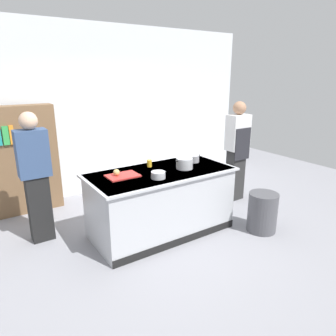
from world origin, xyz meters
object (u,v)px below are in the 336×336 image
Objects in this scene: mixing_bowl at (158,175)px; bookshelf at (21,161)px; trash_bin at (262,212)px; person_chef at (237,149)px; stock_pot at (184,163)px; onion at (116,172)px; person_guest at (35,175)px; juice_cup at (149,163)px; sauce_pan at (193,159)px.

bookshelf reaches higher than mixing_bowl.
trash_bin is at bearing -43.99° from bookshelf.
stock_pot is at bearing 115.33° from person_chef.
person_chef is (2.34, 0.20, -0.05)m from onion.
bookshelf is at bearing 136.01° from trash_bin.
bookshelf is at bearing 166.20° from person_guest.
person_guest is at bearing 162.34° from juice_cup.
sauce_pan is at bearing 122.41° from trash_bin.
mixing_bowl is (-0.82, -0.35, -0.01)m from sauce_pan.
juice_cup is at bearing 72.14° from mixing_bowl.
person_guest is 1.09m from bookshelf.
sauce_pan is 0.15× the size of person_guest.
mixing_bowl is at bearing 158.86° from trash_bin.
stock_pot is at bearing -11.07° from onion.
sauce_pan is 0.90m from mixing_bowl.
onion is at bearing 154.19° from trash_bin.
bookshelf reaches higher than juice_cup.
sauce_pan is at bearing -38.69° from bookshelf.
person_guest reaches higher than trash_bin.
onion is 0.95m from stock_pot.
person_guest is (-1.42, 0.45, -0.04)m from juice_cup.
person_guest is 1.01× the size of bookshelf.
onion is at bearing 40.41° from person_guest.
onion is at bearing 105.02° from person_chef.
juice_cup is 1.74m from trash_bin.
person_chef is (1.76, 0.04, -0.04)m from juice_cup.
trash_bin is at bearing -21.14° from mixing_bowl.
sauce_pan is 1.11m from person_chef.
sauce_pan is 2.51× the size of juice_cup.
mixing_bowl is at bearing -57.98° from bookshelf.
stock_pot is at bearing -146.62° from sauce_pan.
stock_pot is 0.17× the size of person_guest.
person_chef reaches higher than bookshelf.
stock_pot is 2.95× the size of juice_cup.
onion is 0.05× the size of person_guest.
mixing_bowl reaches higher than trash_bin.
person_chef is at bearing 15.13° from stock_pot.
person_guest reaches higher than stock_pot.
sauce_pan is 2.69m from bookshelf.
person_chef is (1.10, 0.18, -0.04)m from sauce_pan.
bookshelf is (-2.66, 2.57, 0.57)m from trash_bin.
stock_pot is 2.60m from bookshelf.
onion is 2.12m from trash_bin.
trash_bin is (0.87, -0.69, -0.69)m from stock_pot.
person_chef reaches higher than sauce_pan.
onion is 0.46× the size of mixing_bowl.
trash_bin is (0.57, -0.89, -0.67)m from sauce_pan.
person_guest is at bearing 143.28° from mixing_bowl.
person_chef is (1.40, 0.38, -0.06)m from stock_pot.
person_guest is (-2.09, 0.59, -0.04)m from sauce_pan.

